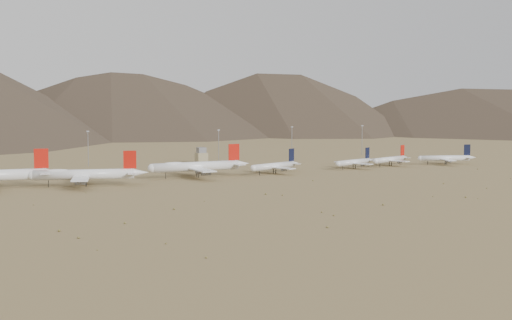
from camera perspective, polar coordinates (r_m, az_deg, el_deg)
name	(u,v)px	position (r m, az deg, el deg)	size (l,w,h in m)	color
ground	(230,182)	(420.24, -2.08, -1.80)	(3000.00, 3000.00, 0.00)	#A18653
mountain_ridge	(13,38)	(1295.81, -18.86, 9.24)	(4400.00, 1000.00, 300.00)	brown
widebody_centre	(85,174)	(412.08, -13.56, -1.12)	(64.96, 51.39, 19.80)	white
widebody_east	(196,166)	(446.41, -4.80, -0.50)	(68.07, 52.01, 20.22)	white
narrowbody_a	(275,166)	(467.33, 1.53, -0.47)	(44.83, 33.59, 15.55)	white
narrowbody_b	(355,162)	(504.81, 7.89, -0.16)	(40.80, 30.47, 14.05)	white
narrowbody_c	(391,159)	(529.64, 10.73, 0.05)	(41.62, 31.10, 14.35)	white
narrowbody_d	(446,158)	(547.28, 14.98, 0.15)	(43.37, 32.35, 14.89)	white
control_tower	(201,156)	(541.29, -4.39, 0.30)	(8.00, 8.00, 12.00)	#9A8D68
mast_west	(88,147)	(530.93, -13.28, 1.05)	(2.00, 0.60, 25.70)	gray
mast_centre	(219,145)	(536.49, -3.01, 1.22)	(2.00, 0.60, 25.70)	gray
mast_east	(292,140)	(592.25, 2.89, 1.59)	(2.00, 0.60, 25.70)	gray
mast_far_east	(362,138)	(623.59, 8.48, 1.71)	(2.00, 0.60, 25.70)	gray
desert_scrub	(349,201)	(344.66, 7.48, -3.30)	(339.04, 170.82, 0.96)	olive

